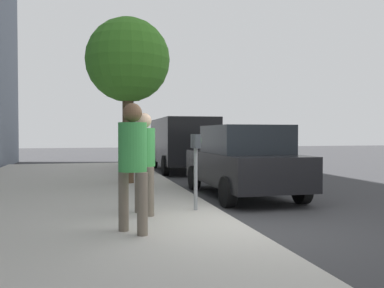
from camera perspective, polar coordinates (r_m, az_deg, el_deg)
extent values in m
plane|color=#38383A|center=(6.86, 6.59, -11.79)|extent=(80.00, 80.00, 0.00)
cube|color=#B7B2A8|center=(6.46, -19.80, -12.02)|extent=(28.00, 6.00, 0.15)
cylinder|color=gray|center=(7.64, 0.51, -4.90)|extent=(0.07, 0.07, 1.15)
cube|color=#383D42|center=(7.49, 0.71, 0.38)|extent=(0.16, 0.11, 0.26)
cube|color=#383D42|center=(7.69, 0.33, 0.41)|extent=(0.16, 0.11, 0.26)
cube|color=#268C33|center=(7.51, 1.15, 0.54)|extent=(0.10, 0.01, 0.10)
cube|color=#268C33|center=(7.70, 0.76, 0.56)|extent=(0.10, 0.01, 0.10)
cylinder|color=#726656|center=(7.46, -7.41, -6.23)|extent=(0.15, 0.15, 0.85)
cylinder|color=#726656|center=(7.13, -5.90, -6.59)|extent=(0.15, 0.15, 0.85)
cylinder|color=green|center=(7.23, -6.69, -0.44)|extent=(0.39, 0.39, 0.67)
sphere|color=beige|center=(7.23, -6.70, 3.26)|extent=(0.26, 0.26, 0.26)
cylinder|color=#726656|center=(6.11, -9.51, -7.80)|extent=(0.15, 0.15, 0.88)
cylinder|color=#726656|center=(5.81, -6.92, -8.27)|extent=(0.15, 0.15, 0.88)
cylinder|color=green|center=(5.88, -8.28, -0.42)|extent=(0.40, 0.40, 0.70)
sphere|color=brown|center=(5.88, -8.29, 4.33)|extent=(0.28, 0.28, 0.28)
cube|color=black|center=(10.39, 6.96, -3.30)|extent=(4.40, 1.85, 0.76)
cube|color=black|center=(10.17, 7.38, 0.66)|extent=(2.20, 1.70, 0.68)
cylinder|color=black|center=(11.52, 0.31, -4.72)|extent=(0.66, 0.22, 0.66)
cylinder|color=black|center=(12.07, 8.40, -4.45)|extent=(0.66, 0.22, 0.66)
cylinder|color=black|center=(8.80, 4.97, -6.65)|extent=(0.66, 0.22, 0.66)
cylinder|color=black|center=(9.51, 15.04, -6.09)|extent=(0.66, 0.22, 0.66)
cube|color=black|center=(17.05, -1.43, 0.49)|extent=(5.26, 2.15, 1.80)
cylinder|color=black|center=(18.61, -5.28, -2.20)|extent=(0.77, 0.24, 0.76)
cylinder|color=black|center=(18.93, 0.44, -2.14)|extent=(0.77, 0.24, 0.76)
cylinder|color=black|center=(15.27, -3.74, -3.01)|extent=(0.77, 0.24, 0.76)
cylinder|color=black|center=(15.66, 3.16, -2.89)|extent=(0.77, 0.24, 0.76)
cylinder|color=brown|center=(11.91, -8.88, 1.37)|extent=(0.32, 0.32, 2.81)
sphere|color=#408826|center=(12.10, -8.92, 11.48)|extent=(2.40, 2.40, 2.40)
cylinder|color=black|center=(17.06, -8.34, 2.73)|extent=(0.12, 0.12, 3.60)
cube|color=black|center=(17.16, -7.69, 7.24)|extent=(0.24, 0.20, 0.76)
sphere|color=red|center=(17.20, -7.32, 8.03)|extent=(0.14, 0.14, 0.14)
sphere|color=orange|center=(17.17, -7.32, 7.24)|extent=(0.14, 0.14, 0.14)
sphere|color=green|center=(17.15, -7.32, 6.44)|extent=(0.14, 0.14, 0.14)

